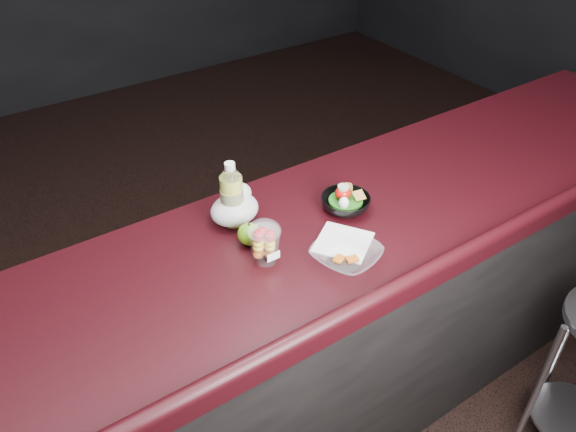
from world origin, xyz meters
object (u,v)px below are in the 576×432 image
object	(u,v)px
snack_bowl	(345,202)
takeout_bowl	(346,255)
lemonade_bottle	(232,198)
green_apple	(249,234)
fruit_cup	(265,242)

from	to	relation	value
snack_bowl	takeout_bowl	bearing A→B (deg)	-127.89
lemonade_bottle	green_apple	distance (m)	0.14
fruit_cup	snack_bowl	xyz separation A→B (m)	(0.36, 0.07, -0.04)
lemonade_bottle	snack_bowl	bearing A→B (deg)	-23.35
snack_bowl	takeout_bowl	size ratio (longest dim) A/B	0.80
lemonade_bottle	snack_bowl	xyz separation A→B (m)	(0.34, -0.15, -0.06)
fruit_cup	lemonade_bottle	bearing A→B (deg)	86.32
green_apple	snack_bowl	bearing A→B (deg)	-4.33
lemonade_bottle	green_apple	world-z (taller)	lemonade_bottle
lemonade_bottle	takeout_bowl	distance (m)	0.41
fruit_cup	snack_bowl	world-z (taller)	fruit_cup
lemonade_bottle	snack_bowl	size ratio (longest dim) A/B	1.16
green_apple	snack_bowl	xyz separation A→B (m)	(0.35, -0.03, -0.00)
green_apple	snack_bowl	size ratio (longest dim) A/B	0.40
fruit_cup	snack_bowl	bearing A→B (deg)	10.63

